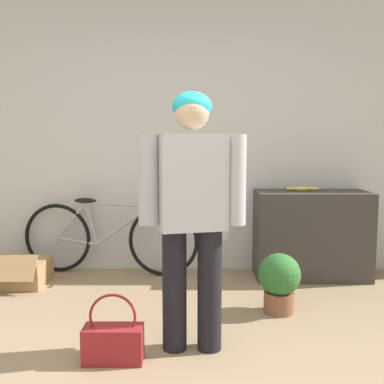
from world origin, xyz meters
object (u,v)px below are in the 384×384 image
object	(u,v)px
bicycle	(109,237)
banana	(302,189)
cardboard_box	(15,272)
handbag	(113,341)
person	(192,202)
potted_plant	(279,280)

from	to	relation	value
bicycle	banana	xyz separation A→B (m)	(1.82, -0.04, 0.47)
banana	cardboard_box	distance (m)	2.71
handbag	person	bearing A→B (deg)	19.92
cardboard_box	potted_plant	bearing A→B (deg)	-16.12
cardboard_box	potted_plant	distance (m)	2.32
cardboard_box	potted_plant	world-z (taller)	potted_plant
banana	potted_plant	xyz separation A→B (m)	(-0.37, -0.93, -0.58)
person	banana	distance (m)	1.83
banana	handbag	world-z (taller)	banana
banana	handbag	xyz separation A→B (m)	(-1.47, -1.69, -0.71)
bicycle	potted_plant	world-z (taller)	bicycle
banana	cardboard_box	bearing A→B (deg)	-173.65
person	cardboard_box	distance (m)	2.16
person	banana	size ratio (longest dim) A/B	4.81
bicycle	cardboard_box	world-z (taller)	bicycle
banana	cardboard_box	xyz separation A→B (m)	(-2.60, -0.29, -0.72)
person	bicycle	world-z (taller)	person
banana	potted_plant	distance (m)	1.16
person	handbag	world-z (taller)	person
banana	potted_plant	size ratio (longest dim) A/B	0.73
potted_plant	bicycle	bearing A→B (deg)	146.16
person	cardboard_box	size ratio (longest dim) A/B	2.84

